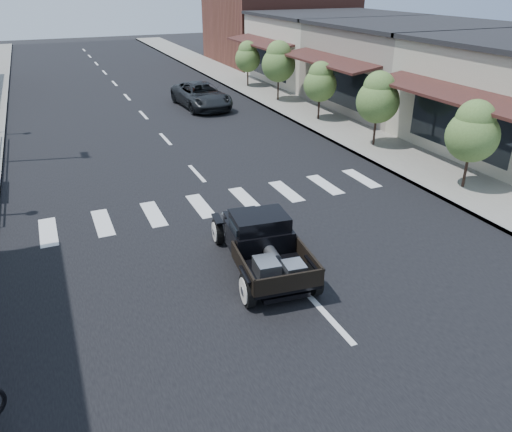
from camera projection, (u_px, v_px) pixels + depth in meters
name	position (u px, v px, depth m)	size (l,w,h in m)	color
ground	(273.00, 257.00, 13.69)	(120.00, 120.00, 0.00)	black
road	(151.00, 124.00, 26.11)	(14.00, 80.00, 0.02)	black
road_markings	(177.00, 152.00, 21.97)	(12.00, 60.00, 0.06)	silver
sidewalk_right	(296.00, 108.00, 29.12)	(3.00, 80.00, 0.15)	gray
storefront_mid	(413.00, 67.00, 28.85)	(10.00, 9.00, 4.50)	gray
storefront_far	(332.00, 49.00, 36.30)	(10.00, 9.00, 4.50)	beige
far_building_right	(279.00, 20.00, 44.22)	(11.00, 10.00, 7.00)	brown
small_tree_a	(470.00, 146.00, 17.29)	(1.80, 1.80, 3.00)	#4D6D31
small_tree_b	(377.00, 110.00, 21.77)	(1.87, 1.87, 3.11)	#4D6D31
small_tree_c	(320.00, 92.00, 25.94)	(1.71, 1.71, 2.85)	#4D6D31
small_tree_d	(278.00, 72.00, 29.94)	(2.01, 2.01, 3.35)	#4D6D31
small_tree_e	(248.00, 64.00, 34.05)	(1.72, 1.72, 2.86)	#4D6D31
hotrod_pickup	(262.00, 243.00, 12.88)	(2.02, 4.32, 1.50)	black
second_car	(201.00, 96.00, 29.11)	(2.35, 5.09, 1.41)	black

